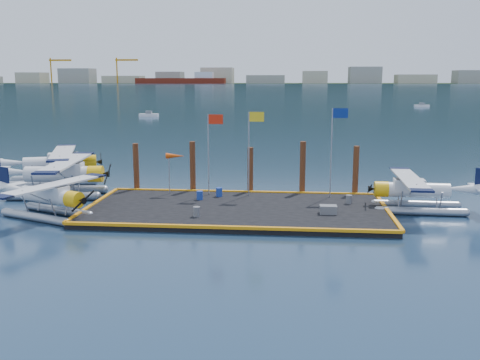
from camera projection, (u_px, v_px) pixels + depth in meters
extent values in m
plane|color=#172B46|center=(237.00, 213.00, 36.28)|extent=(4000.00, 4000.00, 0.00)
cube|color=black|center=(237.00, 210.00, 36.25)|extent=(20.00, 10.00, 0.40)
cube|color=black|center=(289.00, 82.00, 1112.05)|extent=(3000.00, 500.00, 0.30)
cube|color=#5A130C|center=(181.00, 81.00, 893.02)|extent=(150.00, 22.00, 10.00)
cube|color=silver|center=(204.00, 76.00, 887.68)|extent=(30.00, 16.00, 12.00)
cylinder|color=orange|center=(51.00, 71.00, 945.80)|extent=(2.40, 2.40, 44.00)
cylinder|color=orange|center=(117.00, 71.00, 934.84)|extent=(2.40, 2.40, 44.00)
cube|color=black|center=(290.00, 34.00, 1382.90)|extent=(2200.00, 500.00, 240.00)
cone|color=black|center=(167.00, 81.00, 1535.20)|extent=(1400.00, 1400.00, 520.00)
cone|color=black|center=(272.00, 81.00, 1556.69)|extent=(1300.00, 1300.00, 430.00)
cone|color=black|center=(421.00, 82.00, 1422.35)|extent=(1100.00, 1100.00, 360.00)
cone|color=#45575C|center=(479.00, 80.00, 2119.27)|extent=(1300.00, 1300.00, 560.00)
cylinder|color=#969AA4|center=(58.00, 210.00, 35.91)|extent=(5.35, 2.66, 0.54)
cylinder|color=#969AA4|center=(35.00, 217.00, 34.19)|extent=(5.35, 2.66, 0.54)
cylinder|color=silver|center=(48.00, 196.00, 34.74)|extent=(4.24, 2.54, 0.99)
cube|color=silver|center=(53.00, 192.00, 34.43)|extent=(2.21, 1.68, 0.81)
cube|color=black|center=(56.00, 189.00, 34.27)|extent=(1.53, 1.36, 0.49)
cylinder|color=yellow|center=(74.00, 200.00, 33.65)|extent=(1.23, 1.31, 1.04)
cube|color=black|center=(83.00, 201.00, 33.30)|extent=(0.83, 1.87, 1.01)
cube|color=silver|center=(53.00, 185.00, 34.34)|extent=(4.39, 7.99, 0.11)
cube|color=black|center=(95.00, 175.00, 37.70)|extent=(1.56, 1.27, 0.12)
cube|color=black|center=(1.00, 197.00, 30.99)|extent=(1.56, 1.27, 0.12)
cube|color=black|center=(4.00, 178.00, 36.51)|extent=(0.95, 0.48, 1.53)
cube|color=silver|center=(5.00, 186.00, 36.57)|extent=(1.93, 3.13, 0.09)
cylinder|color=#969AA4|center=(62.00, 190.00, 42.32)|extent=(6.75, 1.37, 0.65)
cylinder|color=#969AA4|center=(52.00, 196.00, 39.98)|extent=(6.75, 1.37, 0.65)
cylinder|color=silver|center=(59.00, 174.00, 40.88)|extent=(5.14, 1.73, 1.19)
cube|color=silver|center=(67.00, 169.00, 40.82)|extent=(2.50, 1.44, 0.98)
cube|color=black|center=(71.00, 166.00, 40.78)|extent=(1.63, 1.29, 0.60)
cylinder|color=yellow|center=(96.00, 174.00, 40.92)|extent=(1.21, 1.37, 1.26)
cube|color=black|center=(108.00, 174.00, 40.93)|extent=(0.32, 2.41, 1.22)
cube|color=silver|center=(67.00, 162.00, 40.71)|extent=(2.67, 9.87, 0.13)
cube|color=black|center=(83.00, 154.00, 45.29)|extent=(1.72, 1.15, 0.14)
cube|color=black|center=(46.00, 173.00, 36.14)|extent=(1.72, 1.15, 0.14)
cylinder|color=#969AA4|center=(55.00, 178.00, 47.15)|extent=(6.65, 2.87, 0.66)
cylinder|color=#969AA4|center=(52.00, 183.00, 44.84)|extent=(6.65, 2.87, 0.66)
cylinder|color=silver|center=(55.00, 163.00, 45.77)|extent=(5.22, 2.82, 1.21)
cube|color=silver|center=(63.00, 159.00, 45.85)|extent=(2.68, 1.94, 0.99)
cube|color=black|center=(67.00, 156.00, 45.89)|extent=(1.83, 1.60, 0.60)
cylinder|color=yellow|center=(90.00, 162.00, 46.44)|extent=(1.46, 1.57, 1.27)
cube|color=black|center=(101.00, 162.00, 46.66)|extent=(0.87, 2.33, 1.23)
cube|color=silver|center=(63.00, 152.00, 45.75)|extent=(4.81, 9.88, 0.13)
cube|color=black|center=(66.00, 146.00, 50.25)|extent=(1.88, 1.48, 0.14)
cube|color=black|center=(58.00, 161.00, 41.25)|extent=(1.88, 1.48, 0.14)
cylinder|color=#969AA4|center=(422.00, 211.00, 35.61)|extent=(5.71, 0.71, 0.55)
cylinder|color=#969AA4|center=(416.00, 204.00, 37.57)|extent=(5.71, 0.71, 0.55)
cylinder|color=silver|center=(417.00, 190.00, 36.38)|extent=(4.30, 1.13, 1.01)
cube|color=silver|center=(409.00, 185.00, 36.38)|extent=(2.05, 1.07, 0.83)
cube|color=black|center=(405.00, 182.00, 36.38)|extent=(1.31, 1.00, 0.50)
cylinder|color=yellow|center=(381.00, 189.00, 36.66)|extent=(0.95, 1.09, 1.06)
cube|color=black|center=(370.00, 189.00, 36.76)|extent=(0.11, 2.04, 1.03)
cube|color=silver|center=(409.00, 179.00, 36.30)|extent=(1.61, 8.30, 0.11)
cube|color=black|center=(422.00, 190.00, 32.45)|extent=(1.40, 0.86, 0.12)
cube|color=black|center=(400.00, 169.00, 40.15)|extent=(1.40, 0.86, 0.12)
cylinder|color=#1B3896|center=(200.00, 195.00, 38.41)|extent=(0.45, 0.45, 0.63)
cylinder|color=slate|center=(197.00, 212.00, 33.72)|extent=(0.45, 0.45, 0.63)
cylinder|color=slate|center=(349.00, 199.00, 37.19)|extent=(0.44, 0.44, 0.61)
cylinder|color=#1B3896|center=(219.00, 192.00, 39.45)|extent=(0.47, 0.47, 0.66)
cube|color=slate|center=(328.00, 210.00, 34.45)|extent=(1.08, 0.72, 0.54)
cylinder|color=gray|center=(208.00, 155.00, 39.59)|extent=(0.08, 0.08, 6.00)
cube|color=red|center=(216.00, 119.00, 39.04)|extent=(1.10, 0.03, 0.70)
cylinder|color=gray|center=(249.00, 154.00, 39.30)|extent=(0.08, 0.08, 6.20)
cube|color=yellow|center=(256.00, 117.00, 38.73)|extent=(1.10, 0.03, 0.70)
cylinder|color=gray|center=(331.00, 153.00, 38.72)|extent=(0.08, 0.08, 6.50)
cube|color=navy|center=(340.00, 113.00, 38.13)|extent=(1.10, 0.03, 0.70)
cylinder|color=gray|center=(169.00, 174.00, 40.15)|extent=(0.07, 0.07, 3.00)
cone|color=#D8460C|center=(175.00, 156.00, 39.84)|extent=(1.40, 0.44, 0.44)
cylinder|color=#4D2516|center=(136.00, 169.00, 41.97)|extent=(0.44, 0.44, 4.00)
cylinder|color=#4D2516|center=(193.00, 168.00, 41.54)|extent=(0.44, 0.44, 4.20)
cylinder|color=#4D2516|center=(250.00, 172.00, 41.16)|extent=(0.44, 0.44, 3.80)
cylinder|color=#4D2516|center=(303.00, 170.00, 40.75)|extent=(0.44, 0.44, 4.30)
cylinder|color=#4D2516|center=(356.00, 172.00, 40.41)|extent=(0.44, 0.44, 4.00)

